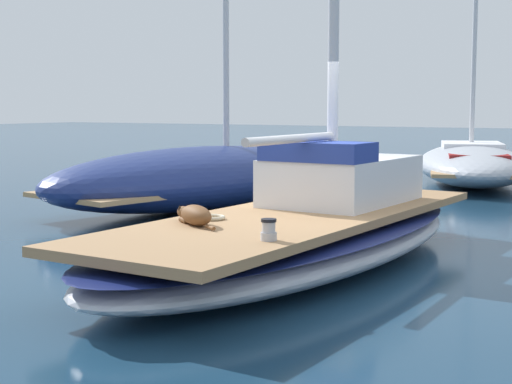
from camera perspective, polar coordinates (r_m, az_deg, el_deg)
name	(u,v)px	position (r m, az deg, el deg)	size (l,w,h in m)	color
ground_plane	(297,267)	(9.49, 3.03, -5.49)	(120.00, 120.00, 0.00)	navy
sailboat_main	(297,240)	(9.42, 3.05, -3.50)	(2.84, 7.34, 0.66)	#B2B7C1
cabin_house	(340,177)	(10.31, 6.16, 1.09)	(1.50, 2.28, 0.84)	silver
dog_brown	(195,215)	(8.45, -4.51, -1.69)	(0.84, 0.59, 0.22)	brown
deck_winch	(269,230)	(7.45, 0.94, -2.83)	(0.16, 0.16, 0.21)	#B7B7BC
coiled_rope	(211,217)	(8.84, -3.31, -1.87)	(0.32, 0.32, 0.04)	beige
moored_boat_far_astern	(473,163)	(20.08, 15.59, 2.07)	(4.70, 7.45, 6.86)	#B2B7C1
moored_boat_port_side	(200,176)	(14.79, -4.10, 1.15)	(4.07, 7.40, 7.47)	navy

